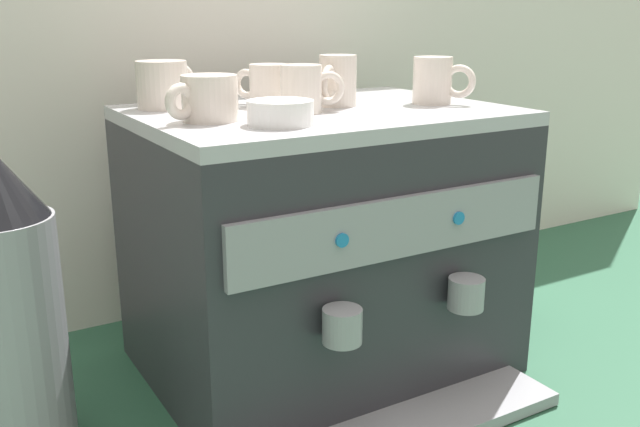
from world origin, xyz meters
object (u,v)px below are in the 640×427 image
object	(u,v)px
ceramic_cup_1	(208,98)
milk_pitcher	(506,276)
ceramic_cup_4	(337,81)
ceramic_cup_0	(304,89)
espresso_machine	(321,243)
ceramic_bowl_0	(317,87)
coffee_grinder	(5,307)
ceramic_bowl_1	(280,113)
ceramic_cup_5	(435,80)
ceramic_cup_2	(267,85)
ceramic_cup_3	(164,84)

from	to	relation	value
ceramic_cup_1	milk_pitcher	size ratio (longest dim) A/B	0.85
ceramic_cup_1	ceramic_cup_4	distance (m)	0.25
milk_pitcher	ceramic_cup_0	bearing A→B (deg)	-175.44
espresso_machine	ceramic_bowl_0	world-z (taller)	ceramic_bowl_0
ceramic_bowl_0	coffee_grinder	distance (m)	0.65
coffee_grinder	ceramic_bowl_1	bearing A→B (deg)	-16.63
ceramic_cup_0	ceramic_cup_5	size ratio (longest dim) A/B	1.05
ceramic_cup_2	ceramic_cup_3	size ratio (longest dim) A/B	0.83
ceramic_cup_1	ceramic_cup_4	xyz separation A→B (m)	(0.25, 0.04, 0.01)
ceramic_cup_3	ceramic_bowl_1	distance (m)	0.27
ceramic_cup_2	ceramic_cup_5	distance (m)	0.29
espresso_machine	ceramic_cup_5	size ratio (longest dim) A/B	6.04
ceramic_bowl_1	ceramic_cup_3	bearing A→B (deg)	107.71
ceramic_cup_2	ceramic_bowl_1	size ratio (longest dim) A/B	1.02
coffee_grinder	milk_pitcher	bearing A→B (deg)	1.05
ceramic_cup_5	ceramic_bowl_1	distance (m)	0.35
ceramic_cup_2	ceramic_cup_0	bearing A→B (deg)	-84.94
ceramic_cup_5	ceramic_bowl_0	size ratio (longest dim) A/B	0.85
ceramic_cup_4	ceramic_cup_5	bearing A→B (deg)	-19.28
espresso_machine	ceramic_bowl_1	world-z (taller)	ceramic_bowl_1
espresso_machine	ceramic_cup_5	xyz separation A→B (m)	(0.20, -0.04, 0.27)
ceramic_bowl_0	ceramic_cup_3	bearing A→B (deg)	177.32
ceramic_cup_0	ceramic_cup_1	xyz separation A→B (m)	(-0.16, -0.00, -0.00)
ceramic_cup_1	ceramic_cup_4	size ratio (longest dim) A/B	1.27
ceramic_cup_5	coffee_grinder	world-z (taller)	ceramic_cup_5
ceramic_cup_1	ceramic_cup_5	bearing A→B (deg)	-1.83
ceramic_bowl_0	ceramic_cup_2	bearing A→B (deg)	-159.84
ceramic_cup_2	ceramic_bowl_0	size ratio (longest dim) A/B	0.83
ceramic_cup_0	ceramic_cup_4	size ratio (longest dim) A/B	1.11
ceramic_bowl_1	ceramic_cup_0	bearing A→B (deg)	45.19
ceramic_cup_0	ceramic_cup_2	distance (m)	0.11
espresso_machine	ceramic_cup_1	world-z (taller)	ceramic_cup_1
ceramic_cup_2	ceramic_bowl_1	distance (m)	0.21
coffee_grinder	milk_pitcher	world-z (taller)	coffee_grinder
ceramic_cup_3	ceramic_bowl_1	bearing A→B (deg)	-72.29
ceramic_cup_3	coffee_grinder	bearing A→B (deg)	-153.80
ceramic_cup_0	milk_pitcher	bearing A→B (deg)	4.56
ceramic_cup_0	ceramic_bowl_0	world-z (taller)	ceramic_cup_0
ceramic_cup_3	coffee_grinder	distance (m)	0.43
coffee_grinder	milk_pitcher	size ratio (longest dim) A/B	3.26
ceramic_cup_2	milk_pitcher	distance (m)	0.68
coffee_grinder	ceramic_cup_1	bearing A→B (deg)	-5.22
ceramic_cup_1	coffee_grinder	distance (m)	0.40
ceramic_cup_3	ceramic_bowl_0	xyz separation A→B (m)	(0.28, -0.01, -0.02)
ceramic_bowl_0	coffee_grinder	bearing A→B (deg)	-167.23
ceramic_cup_5	ceramic_bowl_1	bearing A→B (deg)	-168.07
ceramic_cup_2	ceramic_cup_4	xyz separation A→B (m)	(0.10, -0.07, 0.01)
ceramic_cup_1	milk_pitcher	xyz separation A→B (m)	(0.68, 0.05, -0.42)
ceramic_cup_2	ceramic_cup_4	distance (m)	0.12
ceramic_cup_3	milk_pitcher	xyz separation A→B (m)	(0.69, -0.13, -0.43)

